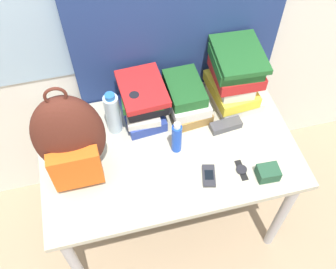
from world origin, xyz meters
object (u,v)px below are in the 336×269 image
Objects in this scene: book_stack_center at (186,97)px; sports_bottle at (136,112)px; camera_pouch at (268,173)px; backpack at (70,139)px; cell_phone at (209,176)px; book_stack_right at (235,78)px; sunglasses_case at (226,125)px; water_bottle at (113,113)px; wristwatch at (241,170)px; sunscreen_bottle at (177,138)px; book_stack_left at (142,101)px.

sports_bottle reaches higher than book_stack_center.
sports_bottle is at bearing 140.46° from camera_pouch.
backpack is 4.33× the size of cell_phone.
book_stack_right is 0.23m from sunglasses_case.
water_bottle is 1.55× the size of sunglasses_case.
camera_pouch is at bearing -13.17° from cell_phone.
water_bottle reaches higher than wristwatch.
wristwatch is (-0.10, 0.05, -0.02)m from camera_pouch.
camera_pouch is 0.93× the size of wristwatch.
sunglasses_case is 0.31m from camera_pouch.
cell_phone is (0.10, -0.18, -0.08)m from sunscreen_bottle.
wristwatch is at bearing -41.83° from sports_bottle.
book_stack_right is 1.30× the size of water_bottle.
sunglasses_case is at bearing 4.45° from backpack.
book_stack_center is at bearing 6.93° from water_bottle.
camera_pouch is (0.01, -0.46, -0.13)m from book_stack_right.
cell_phone is (0.21, -0.40, -0.11)m from book_stack_left.
backpack reaches higher than sunscreen_bottle.
wristwatch is at bearing 151.45° from camera_pouch.
sunscreen_bottle is 0.22m from cell_phone.
camera_pouch is (0.50, -0.41, -0.08)m from sports_bottle.
book_stack_left reaches higher than sunscreen_bottle.
book_stack_right is 0.48m from camera_pouch.
book_stack_right is 3.24× the size of camera_pouch.
book_stack_left is at bearing 117.05° from cell_phone.
camera_pouch is (0.09, -0.30, 0.01)m from sunglasses_case.
water_bottle is at bearing -163.52° from book_stack_left.
book_stack_center is 0.44m from wristwatch.
book_stack_center reaches higher than sunglasses_case.
book_stack_left is at bearing -179.87° from book_stack_center.
book_stack_center is 1.30× the size of sports_bottle.
book_stack_right is at bearing -1.36° from book_stack_center.
camera_pouch is (0.25, -0.06, 0.02)m from cell_phone.
backpack is at bearing -158.11° from book_stack_center.
backpack is at bearing -175.55° from sunglasses_case.
sunscreen_bottle reaches higher than cell_phone.
cell_phone is at bearing -123.67° from sunglasses_case.
book_stack_center is 1.21× the size of water_bottle.
backpack is 0.36m from sports_bottle.
book_stack_center is (0.21, 0.00, -0.03)m from book_stack_left.
sunglasses_case is 1.48× the size of wristwatch.
book_stack_left is 0.21m from book_stack_center.
book_stack_left is 1.81× the size of sunglasses_case.
book_stack_right reaches higher than sunscreen_bottle.
camera_pouch is at bearing -39.54° from sports_bottle.
sports_bottle is 0.43m from sunglasses_case.
book_stack_center is 0.52m from camera_pouch.
book_stack_left reaches higher than camera_pouch.
book_stack_right is at bearing 58.79° from cell_phone.
backpack reaches higher than book_stack_left.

